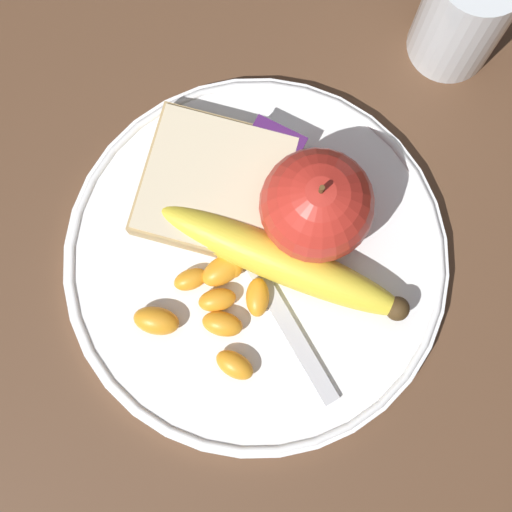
% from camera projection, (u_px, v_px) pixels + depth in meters
% --- Properties ---
extents(ground_plane, '(3.00, 3.00, 0.00)m').
position_uv_depth(ground_plane, '(256.00, 264.00, 0.64)').
color(ground_plane, brown).
extents(plate, '(0.29, 0.29, 0.01)m').
position_uv_depth(plate, '(256.00, 262.00, 0.63)').
color(plate, white).
rests_on(plate, ground_plane).
extents(juice_glass, '(0.06, 0.06, 0.11)m').
position_uv_depth(juice_glass, '(464.00, 14.00, 0.62)').
color(juice_glass, silver).
rests_on(juice_glass, ground_plane).
extents(apple, '(0.08, 0.08, 0.09)m').
position_uv_depth(apple, '(317.00, 206.00, 0.60)').
color(apple, red).
rests_on(apple, plate).
extents(banana, '(0.20, 0.05, 0.03)m').
position_uv_depth(banana, '(281.00, 261.00, 0.61)').
color(banana, yellow).
rests_on(banana, plate).
extents(bread_slice, '(0.12, 0.12, 0.02)m').
position_uv_depth(bread_slice, '(215.00, 186.00, 0.63)').
color(bread_slice, tan).
rests_on(bread_slice, plate).
extents(fork, '(0.16, 0.11, 0.00)m').
position_uv_depth(fork, '(258.00, 274.00, 0.63)').
color(fork, silver).
rests_on(fork, plate).
extents(jam_packet, '(0.04, 0.03, 0.02)m').
position_uv_depth(jam_packet, '(273.00, 150.00, 0.63)').
color(jam_packet, white).
rests_on(jam_packet, plate).
extents(orange_segment_0, '(0.03, 0.03, 0.02)m').
position_uv_depth(orange_segment_0, '(258.00, 297.00, 0.62)').
color(orange_segment_0, orange).
rests_on(orange_segment_0, plate).
extents(orange_segment_1, '(0.04, 0.04, 0.02)m').
position_uv_depth(orange_segment_1, '(230.00, 256.00, 0.62)').
color(orange_segment_1, orange).
rests_on(orange_segment_1, plate).
extents(orange_segment_2, '(0.03, 0.03, 0.01)m').
position_uv_depth(orange_segment_2, '(191.00, 279.00, 0.62)').
color(orange_segment_2, orange).
rests_on(orange_segment_2, plate).
extents(orange_segment_3, '(0.03, 0.03, 0.02)m').
position_uv_depth(orange_segment_3, '(217.00, 300.00, 0.62)').
color(orange_segment_3, orange).
rests_on(orange_segment_3, plate).
extents(orange_segment_4, '(0.03, 0.02, 0.02)m').
position_uv_depth(orange_segment_4, '(235.00, 365.00, 0.61)').
color(orange_segment_4, orange).
rests_on(orange_segment_4, plate).
extents(orange_segment_5, '(0.04, 0.03, 0.02)m').
position_uv_depth(orange_segment_5, '(156.00, 321.00, 0.61)').
color(orange_segment_5, orange).
rests_on(orange_segment_5, plate).
extents(orange_segment_6, '(0.03, 0.02, 0.02)m').
position_uv_depth(orange_segment_6, '(220.00, 323.00, 0.61)').
color(orange_segment_6, orange).
rests_on(orange_segment_6, plate).
extents(orange_segment_7, '(0.03, 0.04, 0.02)m').
position_uv_depth(orange_segment_7, '(223.00, 270.00, 0.62)').
color(orange_segment_7, orange).
rests_on(orange_segment_7, plate).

